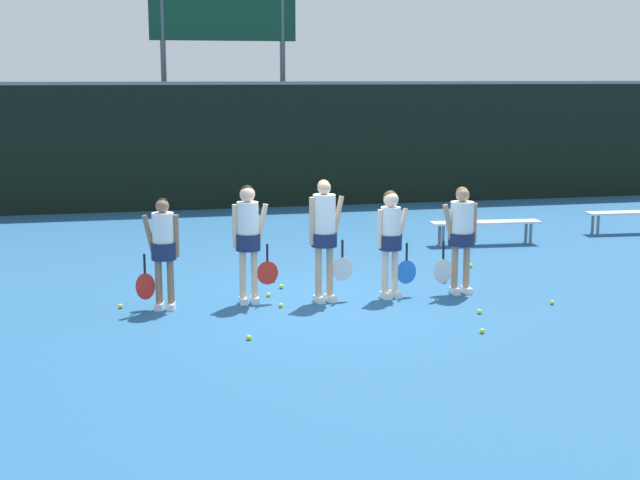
{
  "coord_description": "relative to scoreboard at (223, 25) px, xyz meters",
  "views": [
    {
      "loc": [
        -2.83,
        -12.58,
        3.3
      ],
      "look_at": [
        -0.01,
        -0.03,
        0.92
      ],
      "focal_mm": 50.0,
      "sensor_mm": 36.0,
      "label": 1
    }
  ],
  "objects": [
    {
      "name": "ground_plane",
      "position": [
        0.12,
        -10.76,
        -4.55
      ],
      "size": [
        140.0,
        140.0,
        0.0
      ],
      "primitive_type": "plane",
      "color": "#235684"
    },
    {
      "name": "fence_windscreen",
      "position": [
        0.12,
        -1.21,
        -2.96
      ],
      "size": [
        60.0,
        0.08,
        3.15
      ],
      "color": "black",
      "rests_on": "ground_plane"
    },
    {
      "name": "scoreboard",
      "position": [
        0.0,
        0.0,
        0.0
      ],
      "size": [
        3.75,
        0.15,
        5.84
      ],
      "color": "#515156",
      "rests_on": "ground_plane"
    },
    {
      "name": "bench_courtside",
      "position": [
        4.29,
        -7.15,
        -4.15
      ],
      "size": [
        2.2,
        0.52,
        0.46
      ],
      "rotation": [
        0.0,
        0.0,
        -0.07
      ],
      "color": "silver",
      "rests_on": "ground_plane"
    },
    {
      "name": "bench_far",
      "position": [
        7.79,
        -6.64,
        -4.15
      ],
      "size": [
        1.94,
        0.49,
        0.47
      ],
      "rotation": [
        0.0,
        0.0,
        -0.07
      ],
      "color": "silver",
      "rests_on": "ground_plane"
    },
    {
      "name": "player_0",
      "position": [
        -2.16,
        -10.76,
        -3.63
      ],
      "size": [
        0.63,
        0.36,
        1.6
      ],
      "rotation": [
        0.0,
        0.0,
        -0.19
      ],
      "color": "#8C664C",
      "rests_on": "ground_plane"
    },
    {
      "name": "player_1",
      "position": [
        -0.93,
        -10.7,
        -3.52
      ],
      "size": [
        0.66,
        0.36,
        1.74
      ],
      "rotation": [
        0.0,
        0.0,
        -0.03
      ],
      "color": "beige",
      "rests_on": "ground_plane"
    },
    {
      "name": "player_2",
      "position": [
        0.17,
        -10.84,
        -3.48
      ],
      "size": [
        0.67,
        0.38,
        1.81
      ],
      "rotation": [
        0.0,
        0.0,
        0.18
      ],
      "color": "tan",
      "rests_on": "ground_plane"
    },
    {
      "name": "player_3",
      "position": [
        1.19,
        -10.83,
        -3.59
      ],
      "size": [
        0.64,
        0.35,
        1.62
      ],
      "rotation": [
        0.0,
        0.0,
        0.19
      ],
      "color": "beige",
      "rests_on": "ground_plane"
    },
    {
      "name": "player_4",
      "position": [
        2.32,
        -10.8,
        -3.58
      ],
      "size": [
        0.69,
        0.41,
        1.65
      ],
      "rotation": [
        0.0,
        0.0,
        0.03
      ],
      "color": "tan",
      "rests_on": "ground_plane"
    },
    {
      "name": "tennis_ball_0",
      "position": [
        3.18,
        -9.12,
        -4.52
      ],
      "size": [
        0.07,
        0.07,
        0.07
      ],
      "primitive_type": "sphere",
      "color": "#CCE033",
      "rests_on": "ground_plane"
    },
    {
      "name": "tennis_ball_1",
      "position": [
        2.14,
        -12.02,
        -4.52
      ],
      "size": [
        0.07,
        0.07,
        0.07
      ],
      "primitive_type": "sphere",
      "color": "#CCE033",
      "rests_on": "ground_plane"
    },
    {
      "name": "tennis_ball_2",
      "position": [
        1.8,
        -12.93,
        -4.52
      ],
      "size": [
        0.07,
        0.07,
        0.07
      ],
      "primitive_type": "sphere",
      "color": "#CCE033",
      "rests_on": "ground_plane"
    },
    {
      "name": "tennis_ball_3",
      "position": [
        3.38,
        -11.77,
        -4.52
      ],
      "size": [
        0.07,
        0.07,
        0.07
      ],
      "primitive_type": "sphere",
      "color": "#CCE033",
      "rests_on": "ground_plane"
    },
    {
      "name": "tennis_ball_4",
      "position": [
        -2.79,
        -10.61,
        -4.52
      ],
      "size": [
        0.07,
        0.07,
        0.07
      ],
      "primitive_type": "sphere",
      "color": "#CCE033",
      "rests_on": "ground_plane"
    },
    {
      "name": "tennis_ball_5",
      "position": [
        -0.6,
        -10.4,
        -4.52
      ],
      "size": [
        0.06,
        0.06,
        0.06
      ],
      "primitive_type": "sphere",
      "color": "#CCE033",
      "rests_on": "ground_plane"
    },
    {
      "name": "tennis_ball_6",
      "position": [
        -0.83,
        -10.34,
        -4.52
      ],
      "size": [
        0.07,
        0.07,
        0.07
      ],
      "primitive_type": "sphere",
      "color": "#CCE033",
      "rests_on": "ground_plane"
    },
    {
      "name": "tennis_ball_7",
      "position": [
        2.33,
        -10.13,
        -4.52
      ],
      "size": [
        0.07,
        0.07,
        0.07
      ],
      "primitive_type": "sphere",
      "color": "#CCE033",
      "rests_on": "ground_plane"
    },
    {
      "name": "tennis_ball_8",
      "position": [
        -0.36,
        -9.47,
        -4.52
      ],
      "size": [
        0.07,
        0.07,
        0.07
      ],
      "primitive_type": "sphere",
      "color": "#CCE033",
      "rests_on": "ground_plane"
    },
    {
      "name": "tennis_ball_9",
      "position": [
        -1.2,
        -12.56,
        -4.52
      ],
      "size": [
        0.07,
        0.07,
        0.07
      ],
      "primitive_type": "sphere",
      "color": "#CCE033",
      "rests_on": "ground_plane"
    },
    {
      "name": "tennis_ball_10",
      "position": [
        -0.53,
        -11.06,
        -4.52
      ],
      "size": [
        0.07,
        0.07,
        0.07
      ],
      "primitive_type": "sphere",
      "color": "#CCE033",
      "rests_on": "ground_plane"
    },
    {
      "name": "tennis_ball_11",
      "position": [
        -0.31,
        -9.92,
        -4.52
      ],
      "size": [
        0.07,
        0.07,
        0.07
      ],
      "primitive_type": "sphere",
      "color": "#CCE033",
      "rests_on": "ground_plane"
    }
  ]
}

